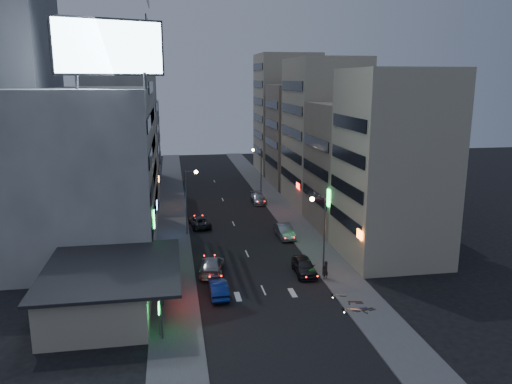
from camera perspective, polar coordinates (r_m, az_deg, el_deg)
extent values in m
plane|color=black|center=(43.01, 1.85, -13.28)|extent=(180.00, 180.00, 0.00)
cube|color=#4C4C4F|center=(70.42, -9.48, -2.94)|extent=(4.00, 120.00, 0.12)
cube|color=#4C4C4F|center=(72.18, 3.33, -2.40)|extent=(4.00, 120.00, 0.12)
cube|color=#B1A78B|center=(43.79, -17.29, -10.80)|extent=(8.00, 12.00, 3.60)
cube|color=black|center=(42.94, -16.13, -8.40)|extent=(11.00, 13.00, 0.25)
cube|color=black|center=(42.87, -10.56, -9.06)|extent=(0.12, 4.00, 0.90)
cube|color=#FF1E14|center=(42.87, -10.45, -9.06)|extent=(0.04, 3.70, 0.70)
cube|color=beige|center=(59.41, -18.44, 2.51)|extent=(14.00, 24.00, 18.00)
cube|color=gray|center=(63.54, -26.71, 9.72)|extent=(10.00, 14.00, 34.00)
cube|color=#B1A78B|center=(54.21, 15.39, 2.86)|extent=(10.00, 11.00, 20.00)
cube|color=gray|center=(65.16, 11.45, 2.87)|extent=(11.00, 12.00, 16.00)
cube|color=#B1A78B|center=(76.76, 7.72, 6.73)|extent=(10.00, 14.00, 22.00)
cube|color=beige|center=(83.69, -14.98, 6.21)|extent=(11.00, 10.00, 20.00)
cube|color=gray|center=(96.88, -14.53, 5.57)|extent=(12.00, 10.00, 15.00)
cube|color=gray|center=(91.45, 5.18, 6.47)|extent=(11.00, 12.00, 18.00)
cube|color=#B1A78B|center=(104.84, 3.51, 8.94)|extent=(12.00, 12.00, 24.00)
cylinder|color=#595B60|center=(48.56, -19.81, 11.87)|extent=(0.30, 0.30, 1.50)
cylinder|color=#595B60|center=(47.92, -12.57, 12.30)|extent=(0.30, 0.30, 1.50)
cube|color=black|center=(48.23, -16.44, 15.61)|extent=(9.52, 3.75, 5.00)
cube|color=#BFECFF|center=(48.02, -16.38, 15.63)|extent=(9.04, 3.34, 4.60)
cylinder|color=#595B60|center=(48.38, 7.81, -5.13)|extent=(0.16, 0.16, 8.00)
cylinder|color=#595B60|center=(47.14, 7.14, -0.67)|extent=(1.40, 0.10, 0.10)
sphere|color=#FFD88C|center=(46.99, 6.44, -0.81)|extent=(0.44, 0.44, 0.44)
cylinder|color=#595B60|center=(61.67, -7.99, -1.23)|extent=(0.16, 0.16, 8.00)
cylinder|color=#595B60|center=(60.88, -7.44, 2.36)|extent=(1.40, 0.10, 0.10)
sphere|color=#FFD88C|center=(60.92, -6.87, 2.28)|extent=(0.44, 0.44, 0.44)
cylinder|color=#595B60|center=(80.50, 0.59, 2.16)|extent=(0.16, 0.16, 8.00)
cylinder|color=#595B60|center=(79.76, 0.10, 4.90)|extent=(1.40, 0.10, 0.10)
sphere|color=#FFD88C|center=(79.67, -0.33, 4.82)|extent=(0.44, 0.44, 0.44)
imported|color=#25262A|center=(50.17, 5.51, -8.41)|extent=(2.13, 4.87, 1.63)
imported|color=#95979D|center=(61.13, 3.26, -4.48)|extent=(1.86, 4.93, 1.61)
imported|color=#28292D|center=(65.85, -6.47, -3.36)|extent=(2.95, 5.39, 1.43)
imported|color=#A2A7AB|center=(77.99, 0.27, -0.73)|extent=(2.05, 5.01, 1.45)
imported|color=navy|center=(45.22, -4.35, -10.94)|extent=(1.62, 4.45, 1.46)
imported|color=#9FA3A7|center=(50.33, -5.09, -8.35)|extent=(3.04, 5.80, 1.60)
imported|color=black|center=(48.83, 7.93, -8.82)|extent=(0.79, 0.70, 1.82)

